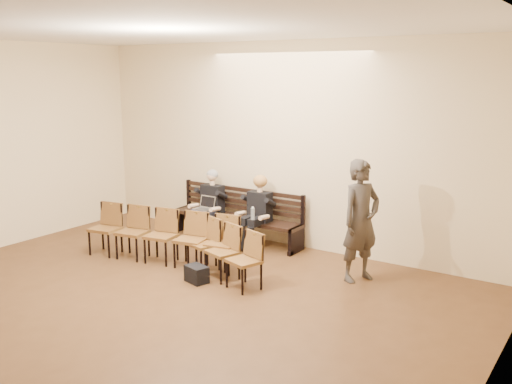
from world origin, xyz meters
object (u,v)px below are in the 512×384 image
seated_man (209,206)px  chair_row_back (161,236)px  bag (197,274)px  bench (235,228)px  passerby (361,212)px  seated_woman (257,216)px  laptop (203,210)px  water_bottle (253,220)px  chair_row_front (223,252)px

seated_man → chair_row_back: (0.20, -1.49, -0.17)m
seated_man → bag: size_ratio=3.57×
bench → passerby: passerby is taller
seated_man → passerby: 3.21m
seated_man → passerby: passerby is taller
seated_woman → laptop: (-1.02, -0.19, 0.00)m
seated_man → chair_row_back: size_ratio=0.45×
water_bottle → chair_row_back: (-0.94, -1.21, -0.14)m
seated_woman → water_bottle: bearing=-68.9°
seated_man → bench: bearing=13.6°
seated_man → water_bottle: bearing=-13.8°
bag → chair_row_front: chair_row_front is taller
seated_man → water_bottle: 1.18m
laptop → passerby: (3.14, -0.29, 0.45)m
bench → water_bottle: (0.65, -0.40, 0.34)m
bench → seated_man: (-0.50, -0.12, 0.37)m
seated_man → chair_row_back: 1.52m
bench → water_bottle: 0.83m
chair_row_back → water_bottle: bearing=41.4°
chair_row_back → bag: bearing=-31.0°
bag → chair_row_front: size_ratio=0.23×
laptop → water_bottle: 1.13m
bag → passerby: passerby is taller
passerby → chair_row_front: bearing=146.9°
bench → chair_row_front: size_ratio=1.81×
laptop → chair_row_back: bearing=-72.1°
bench → water_bottle: bearing=-31.8°
passerby → chair_row_front: (-1.68, -1.07, -0.62)m
chair_row_back → chair_row_front: bearing=-13.1°
seated_woman → chair_row_back: (-0.84, -1.49, -0.14)m
seated_man → laptop: size_ratio=3.68×
seated_man → chair_row_front: seated_man is taller
seated_man → bag: bearing=-56.5°
seated_man → passerby: (3.15, -0.48, 0.43)m
bench → chair_row_back: size_ratio=1.00×
water_bottle → bag: 1.66m
laptop → passerby: size_ratio=0.16×
bag → chair_row_front: bearing=56.4°
bench → seated_man: seated_man is taller
seated_man → seated_woman: seated_man is taller
laptop → bag: bearing=-44.1°
seated_woman → bench: bearing=167.4°
seated_woman → laptop: bearing=-169.3°
laptop → seated_man: bearing=103.1°
chair_row_front → passerby: bearing=50.2°
seated_man → chair_row_back: bearing=-82.4°
bench → laptop: laptop is taller
bench → seated_man: bearing=-166.4°
bench → chair_row_back: bearing=-100.5°
bench → laptop: (-0.49, -0.31, 0.34)m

